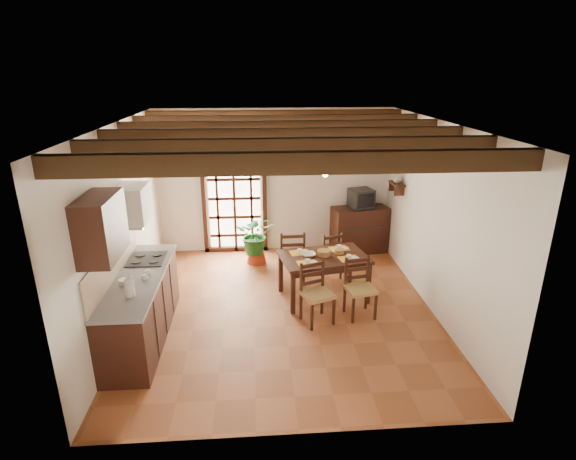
{
  "coord_description": "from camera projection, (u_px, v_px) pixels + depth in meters",
  "views": [
    {
      "loc": [
        -0.37,
        -6.05,
        3.48
      ],
      "look_at": [
        0.1,
        0.4,
        1.15
      ],
      "focal_mm": 28.0,
      "sensor_mm": 36.0,
      "label": 1
    }
  ],
  "objects": [
    {
      "name": "chair_near_right",
      "position": [
        360.0,
        298.0,
        6.63
      ],
      "size": [
        0.48,
        0.46,
        0.89
      ],
      "rotation": [
        0.0,
        0.0,
        0.19
      ],
      "color": "#AC8849",
      "rests_on": "ground_plane"
    },
    {
      "name": "french_door",
      "position": [
        234.0,
        194.0,
        8.73
      ],
      "size": [
        1.26,
        0.11,
        2.32
      ],
      "color": "white",
      "rests_on": "ground_plane"
    },
    {
      "name": "counter_items",
      "position": [
        139.0,
        271.0,
        5.95
      ],
      "size": [
        0.5,
        1.43,
        0.25
      ],
      "color": "black",
      "rests_on": "kitchen_counter"
    },
    {
      "name": "sideboard",
      "position": [
        359.0,
        230.0,
        8.93
      ],
      "size": [
        1.15,
        0.67,
        0.92
      ],
      "primitive_type": "cube",
      "rotation": [
        0.0,
        0.0,
        0.18
      ],
      "color": "black",
      "rests_on": "ground_plane"
    },
    {
      "name": "wall_shelf",
      "position": [
        397.0,
        186.0,
        8.02
      ],
      "size": [
        0.2,
        0.42,
        0.2
      ],
      "color": "black",
      "rests_on": "room_shell"
    },
    {
      "name": "chair_far_right",
      "position": [
        328.0,
        263.0,
        7.87
      ],
      "size": [
        0.49,
        0.47,
        0.86
      ],
      "rotation": [
        0.0,
        0.0,
        3.43
      ],
      "color": "#AC8849",
      "rests_on": "ground_plane"
    },
    {
      "name": "upper_cabinet",
      "position": [
        101.0,
        227.0,
        4.9
      ],
      "size": [
        0.35,
        0.8,
        0.7
      ],
      "primitive_type": "cube",
      "color": "black",
      "rests_on": "room_shell"
    },
    {
      "name": "crt_tv",
      "position": [
        361.0,
        198.0,
        8.71
      ],
      "size": [
        0.51,
        0.49,
        0.36
      ],
      "rotation": [
        0.0,
        0.0,
        0.29
      ],
      "color": "black",
      "rests_on": "sideboard"
    },
    {
      "name": "kitchen_counter",
      "position": [
        141.0,
        306.0,
        6.03
      ],
      "size": [
        0.64,
        2.25,
        1.38
      ],
      "color": "black",
      "rests_on": "ground_plane"
    },
    {
      "name": "range_hood",
      "position": [
        133.0,
        205.0,
        6.11
      ],
      "size": [
        0.38,
        0.6,
        0.54
      ],
      "color": "white",
      "rests_on": "room_shell"
    },
    {
      "name": "chair_far_left",
      "position": [
        292.0,
        265.0,
        7.7
      ],
      "size": [
        0.45,
        0.43,
        0.95
      ],
      "rotation": [
        0.0,
        0.0,
        3.17
      ],
      "color": "#AC8849",
      "rests_on": "ground_plane"
    },
    {
      "name": "shelf_vase",
      "position": [
        397.0,
        178.0,
        7.98
      ],
      "size": [
        0.15,
        0.15,
        0.15
      ],
      "primitive_type": "imported",
      "color": "#B2BFB2",
      "rests_on": "wall_shelf"
    },
    {
      "name": "room_shell",
      "position": [
        283.0,
        195.0,
        6.27
      ],
      "size": [
        4.52,
        5.02,
        2.81
      ],
      "color": "silver",
      "rests_on": "ground_plane"
    },
    {
      "name": "dining_table",
      "position": [
        324.0,
        261.0,
        7.05
      ],
      "size": [
        1.47,
        1.09,
        0.72
      ],
      "rotation": [
        0.0,
        0.0,
        0.19
      ],
      "color": "black",
      "rests_on": "ground_plane"
    },
    {
      "name": "chair_near_left",
      "position": [
        317.0,
        304.0,
        6.47
      ],
      "size": [
        0.53,
        0.52,
        0.9
      ],
      "rotation": [
        0.0,
        0.0,
        0.38
      ],
      "color": "#AC8849",
      "rests_on": "ground_plane"
    },
    {
      "name": "plant_pot",
      "position": [
        256.0,
        257.0,
        8.53
      ],
      "size": [
        0.38,
        0.38,
        0.23
      ],
      "primitive_type": "cone",
      "color": "maroon",
      "rests_on": "ground_plane"
    },
    {
      "name": "table_bowl",
      "position": [
        309.0,
        255.0,
        7.0
      ],
      "size": [
        0.25,
        0.25,
        0.05
      ],
      "primitive_type": "imported",
      "rotation": [
        0.0,
        0.0,
        0.17
      ],
      "color": "white",
      "rests_on": "dining_table"
    },
    {
      "name": "framed_picture",
      "position": [
        404.0,
        155.0,
        7.85
      ],
      "size": [
        0.03,
        0.32,
        0.32
      ],
      "color": "brown",
      "rests_on": "room_shell"
    },
    {
      "name": "pendant_lamp",
      "position": [
        325.0,
        169.0,
        6.65
      ],
      "size": [
        0.36,
        0.36,
        0.84
      ],
      "color": "black",
      "rests_on": "room_shell"
    },
    {
      "name": "shelf_flowers",
      "position": [
        398.0,
        166.0,
        7.91
      ],
      "size": [
        0.14,
        0.14,
        0.36
      ],
      "color": "gold",
      "rests_on": "shelf_vase"
    },
    {
      "name": "ground_plane",
      "position": [
        283.0,
        309.0,
        6.89
      ],
      "size": [
        5.0,
        5.0,
        0.0
      ],
      "primitive_type": "plane",
      "color": "brown"
    },
    {
      "name": "ceiling_beams",
      "position": [
        283.0,
        132.0,
        5.97
      ],
      "size": [
        4.5,
        4.34,
        0.2
      ],
      "color": "black",
      "rests_on": "room_shell"
    },
    {
      "name": "fuse_box",
      "position": [
        352.0,
        163.0,
        8.72
      ],
      "size": [
        0.25,
        0.03,
        0.32
      ],
      "primitive_type": "cube",
      "color": "white",
      "rests_on": "room_shell"
    },
    {
      "name": "table_setting",
      "position": [
        324.0,
        256.0,
        7.02
      ],
      "size": [
        0.97,
        0.65,
        0.09
      ],
      "rotation": [
        0.0,
        0.0,
        0.19
      ],
      "color": "gold",
      "rests_on": "dining_table"
    },
    {
      "name": "potted_plant",
      "position": [
        256.0,
        234.0,
        8.38
      ],
      "size": [
        1.87,
        1.63,
        1.99
      ],
      "primitive_type": "imported",
      "rotation": [
        0.0,
        0.0,
        -0.06
      ],
      "color": "#144C19",
      "rests_on": "ground_plane"
    }
  ]
}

